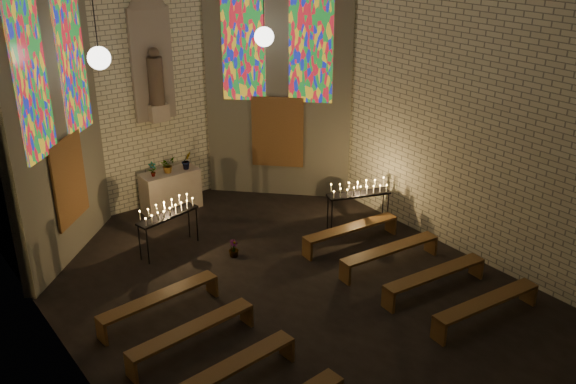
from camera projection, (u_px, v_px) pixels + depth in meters
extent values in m
plane|color=black|center=(309.00, 310.00, 11.83)|extent=(12.00, 12.00, 0.00)
cube|color=beige|center=(150.00, 64.00, 14.84)|extent=(8.00, 0.02, 7.00)
cube|color=beige|center=(70.00, 186.00, 8.24)|extent=(0.02, 12.00, 7.00)
cube|color=beige|center=(471.00, 91.00, 12.62)|extent=(0.02, 12.00, 7.00)
cube|color=beige|center=(48.00, 94.00, 12.41)|extent=(2.72, 2.72, 7.00)
cube|color=beige|center=(278.00, 59.00, 15.42)|extent=(2.72, 2.72, 7.00)
cube|color=#4C3F8C|center=(31.00, 79.00, 11.46)|extent=(0.78, 0.78, 3.00)
cube|color=#4C3F8C|center=(72.00, 60.00, 12.93)|extent=(0.78, 0.78, 3.00)
cube|color=#4C3F8C|center=(243.00, 38.00, 15.19)|extent=(0.78, 0.78, 3.00)
cube|color=#4C3F8C|center=(311.00, 40.00, 14.97)|extent=(0.78, 0.78, 3.00)
cube|color=brown|center=(69.00, 180.00, 13.11)|extent=(0.95, 0.95, 1.80)
cube|color=brown|center=(278.00, 132.00, 15.99)|extent=(0.95, 0.95, 1.80)
cube|color=gray|center=(152.00, 65.00, 14.78)|extent=(1.00, 0.12, 2.60)
cube|color=#B6A794|center=(159.00, 112.00, 15.12)|extent=(0.45, 0.30, 0.40)
cylinder|color=brown|center=(156.00, 81.00, 14.82)|extent=(0.36, 0.36, 1.10)
sphere|color=brown|center=(154.00, 53.00, 14.56)|extent=(0.26, 0.26, 0.26)
sphere|color=white|center=(99.00, 58.00, 12.12)|extent=(0.44, 0.44, 0.44)
sphere|color=white|center=(264.00, 37.00, 14.20)|extent=(0.44, 0.44, 0.44)
cube|color=#B6A794|center=(171.00, 191.00, 15.63)|extent=(1.40, 0.60, 1.00)
imported|color=#4C723F|center=(153.00, 169.00, 15.08)|extent=(0.20, 0.14, 0.36)
imported|color=#4C723F|center=(168.00, 165.00, 15.32)|extent=(0.44, 0.41, 0.38)
imported|color=#4C723F|center=(187.00, 161.00, 15.51)|extent=(0.25, 0.21, 0.43)
imported|color=#4C723F|center=(234.00, 249.00, 13.58)|extent=(0.28, 0.28, 0.38)
cube|color=black|center=(168.00, 215.00, 13.59)|extent=(1.48, 0.65, 0.05)
cylinder|color=black|center=(148.00, 247.00, 13.21)|extent=(0.03, 0.03, 0.81)
cylinder|color=black|center=(197.00, 224.00, 14.15)|extent=(0.03, 0.03, 0.81)
cylinder|color=black|center=(140.00, 243.00, 13.37)|extent=(0.03, 0.03, 0.81)
cylinder|color=black|center=(189.00, 221.00, 14.31)|extent=(0.03, 0.03, 0.81)
cube|color=black|center=(359.00, 194.00, 14.60)|extent=(1.50, 0.83, 0.05)
cylinder|color=black|center=(332.00, 217.00, 14.47)|extent=(0.03, 0.03, 0.82)
cylinder|color=black|center=(388.00, 210.00, 14.83)|extent=(0.03, 0.03, 0.82)
cylinder|color=black|center=(328.00, 212.00, 14.71)|extent=(0.03, 0.03, 0.82)
cylinder|color=black|center=(383.00, 205.00, 15.07)|extent=(0.03, 0.03, 0.82)
cube|color=#503417|center=(159.00, 297.00, 11.46)|extent=(2.36, 0.53, 0.06)
cube|color=#503417|center=(102.00, 332.00, 10.85)|extent=(0.08, 0.33, 0.42)
cube|color=#503417|center=(212.00, 284.00, 12.24)|extent=(0.08, 0.33, 0.42)
cube|color=#503417|center=(351.00, 228.00, 13.98)|extent=(2.36, 0.53, 0.06)
cube|color=#503417|center=(307.00, 249.00, 13.51)|extent=(0.08, 0.33, 0.42)
cube|color=#503417|center=(391.00, 224.00, 14.61)|extent=(0.08, 0.33, 0.42)
cube|color=#503417|center=(192.00, 329.00, 10.58)|extent=(2.36, 0.53, 0.06)
cube|color=#503417|center=(131.00, 369.00, 9.97)|extent=(0.08, 0.33, 0.42)
cube|color=#503417|center=(246.00, 313.00, 11.36)|extent=(0.08, 0.33, 0.42)
cube|color=#503417|center=(390.00, 249.00, 13.10)|extent=(2.36, 0.53, 0.06)
cube|color=#503417|center=(345.00, 273.00, 12.63)|extent=(0.08, 0.33, 0.42)
cube|color=#503417|center=(431.00, 244.00, 13.73)|extent=(0.08, 0.33, 0.42)
cube|color=#503417|center=(230.00, 367.00, 9.70)|extent=(2.36, 0.53, 0.06)
cube|color=#503417|center=(287.00, 347.00, 10.48)|extent=(0.08, 0.33, 0.42)
cube|color=#503417|center=(435.00, 273.00, 12.21)|extent=(2.36, 0.53, 0.06)
cube|color=#503417|center=(388.00, 300.00, 11.75)|extent=(0.08, 0.33, 0.42)
cube|color=#503417|center=(476.00, 267.00, 12.85)|extent=(0.08, 0.33, 0.42)
cube|color=#503417|center=(487.00, 301.00, 11.33)|extent=(2.36, 0.53, 0.06)
cube|color=#503417|center=(439.00, 331.00, 10.87)|extent=(0.08, 0.33, 0.42)
cube|color=#503417|center=(529.00, 293.00, 11.97)|extent=(0.08, 0.33, 0.42)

